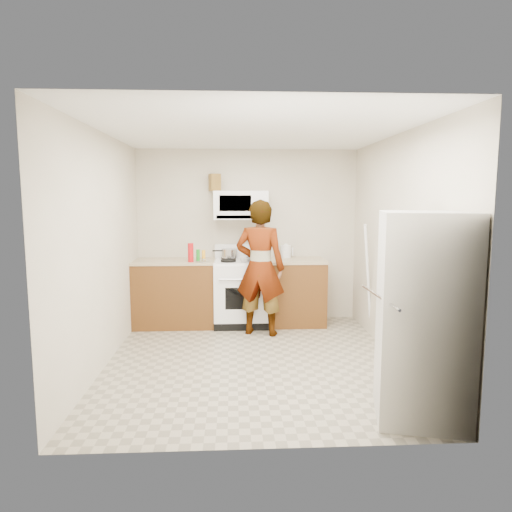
{
  "coord_description": "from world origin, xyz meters",
  "views": [
    {
      "loc": [
        -0.22,
        -4.89,
        1.81
      ],
      "look_at": [
        0.06,
        0.55,
        1.11
      ],
      "focal_mm": 32.0,
      "sensor_mm": 36.0,
      "label": 1
    }
  ],
  "objects": [
    {
      "name": "broom",
      "position": [
        1.55,
        0.88,
        0.74
      ],
      "size": [
        0.23,
        0.26,
        1.47
      ],
      "primitive_type": "cylinder",
      "rotation": [
        0.14,
        -0.14,
        0.07
      ],
      "color": "white",
      "rests_on": "floor"
    },
    {
      "name": "bottle_spray",
      "position": [
        -0.79,
        1.3,
        1.06
      ],
      "size": [
        0.09,
        0.09,
        0.26
      ],
      "primitive_type": "cylinder",
      "rotation": [
        0.0,
        0.0,
        -0.28
      ],
      "color": "#B90D13",
      "rests_on": "counter_left"
    },
    {
      "name": "floor",
      "position": [
        0.0,
        0.0,
        0.0
      ],
      "size": [
        3.6,
        3.6,
        0.0
      ],
      "primitive_type": "plane",
      "color": "gray",
      "rests_on": "ground"
    },
    {
      "name": "back_wall",
      "position": [
        0.0,
        1.79,
        1.25
      ],
      "size": [
        3.2,
        0.02,
        2.5
      ],
      "primitive_type": "cube",
      "color": "beige",
      "rests_on": "floor"
    },
    {
      "name": "microwave",
      "position": [
        -0.1,
        1.61,
        1.7
      ],
      "size": [
        0.76,
        0.38,
        0.4
      ],
      "primitive_type": "cube",
      "color": "white",
      "rests_on": "back_wall"
    },
    {
      "name": "cabinet_left",
      "position": [
        -1.04,
        1.49,
        0.45
      ],
      "size": [
        1.12,
        0.62,
        0.9
      ],
      "primitive_type": "cube",
      "color": "#5C3215",
      "rests_on": "floor"
    },
    {
      "name": "jug",
      "position": [
        -0.47,
        1.66,
        2.02
      ],
      "size": [
        0.18,
        0.18,
        0.24
      ],
      "primitive_type": "cube",
      "rotation": [
        0.0,
        0.0,
        0.36
      ],
      "color": "brown",
      "rests_on": "microwave"
    },
    {
      "name": "tray",
      "position": [
        0.02,
        1.32,
        0.96
      ],
      "size": [
        0.26,
        0.18,
        0.05
      ],
      "primitive_type": "cube",
      "rotation": [
        0.0,
        0.0,
        0.08
      ],
      "color": "white",
      "rests_on": "gas_range"
    },
    {
      "name": "gas_range",
      "position": [
        -0.1,
        1.48,
        0.49
      ],
      "size": [
        0.76,
        0.65,
        1.13
      ],
      "color": "white",
      "rests_on": "floor"
    },
    {
      "name": "pot_lid",
      "position": [
        -0.62,
        1.33,
        0.94
      ],
      "size": [
        0.28,
        0.28,
        0.01
      ],
      "primitive_type": "cylinder",
      "rotation": [
        0.0,
        0.0,
        0.31
      ],
      "color": "silver",
      "rests_on": "counter_left"
    },
    {
      "name": "saucepan",
      "position": [
        -0.27,
        1.58,
        1.01
      ],
      "size": [
        0.25,
        0.25,
        0.12
      ],
      "primitive_type": "cylinder",
      "rotation": [
        0.0,
        0.0,
        -0.13
      ],
      "color": "#AEADB1",
      "rests_on": "gas_range"
    },
    {
      "name": "person",
      "position": [
        0.14,
        1.01,
        0.89
      ],
      "size": [
        0.74,
        0.59,
        1.79
      ],
      "primitive_type": "imported",
      "rotation": [
        0.0,
        0.0,
        2.86
      ],
      "color": "tan",
      "rests_on": "floor"
    },
    {
      "name": "counter_left",
      "position": [
        -1.04,
        1.49,
        0.92
      ],
      "size": [
        1.14,
        0.64,
        0.03
      ],
      "primitive_type": "cube",
      "color": "tan",
      "rests_on": "cabinet_left"
    },
    {
      "name": "bottle_hot_sauce",
      "position": [
        -0.62,
        1.39,
        1.01
      ],
      "size": [
        0.06,
        0.06,
        0.15
      ],
      "primitive_type": "cylinder",
      "rotation": [
        0.0,
        0.0,
        -0.17
      ],
      "color": "#F7A71B",
      "rests_on": "counter_left"
    },
    {
      "name": "kettle",
      "position": [
        0.56,
        1.7,
        1.02
      ],
      "size": [
        0.18,
        0.18,
        0.18
      ],
      "primitive_type": "cylinder",
      "rotation": [
        0.0,
        0.0,
        0.24
      ],
      "color": "silver",
      "rests_on": "counter_right"
    },
    {
      "name": "cabinet_right",
      "position": [
        0.68,
        1.49,
        0.45
      ],
      "size": [
        0.8,
        0.62,
        0.9
      ],
      "primitive_type": "cube",
      "color": "#5C3215",
      "rests_on": "floor"
    },
    {
      "name": "bottle_green_cap",
      "position": [
        -0.7,
        1.37,
        1.02
      ],
      "size": [
        0.07,
        0.07,
        0.16
      ],
      "primitive_type": "cylinder",
      "rotation": [
        0.0,
        0.0,
        -0.41
      ],
      "color": "#18861C",
      "rests_on": "counter_left"
    },
    {
      "name": "right_wall",
      "position": [
        1.59,
        0.0,
        1.25
      ],
      "size": [
        0.02,
        3.6,
        2.5
      ],
      "primitive_type": "cube",
      "color": "beige",
      "rests_on": "floor"
    },
    {
      "name": "fridge",
      "position": [
        1.33,
        -1.36,
        0.85
      ],
      "size": [
        0.85,
        0.85,
        1.7
      ],
      "primitive_type": "cube",
      "rotation": [
        0.0,
        0.0,
        -0.24
      ],
      "color": "beige",
      "rests_on": "floor"
    },
    {
      "name": "counter_right",
      "position": [
        0.68,
        1.49,
        0.92
      ],
      "size": [
        0.82,
        0.64,
        0.03
      ],
      "primitive_type": "cube",
      "color": "tan",
      "rests_on": "cabinet_right"
    }
  ]
}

